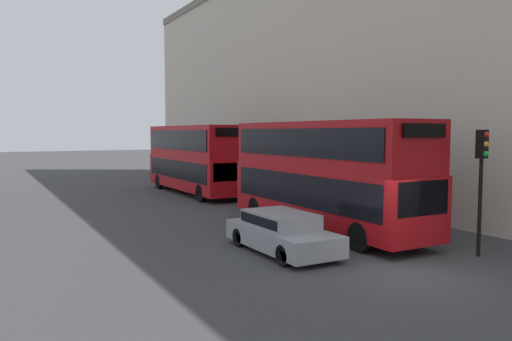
# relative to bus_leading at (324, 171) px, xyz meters

# --- Properties ---
(ground_plane) EXTENTS (200.00, 200.00, 0.00)m
(ground_plane) POSITION_rel_bus_leading_xyz_m (-1.60, -6.06, -2.40)
(ground_plane) COLOR #38383A
(bus_leading) EXTENTS (2.59, 10.26, 4.35)m
(bus_leading) POSITION_rel_bus_leading_xyz_m (0.00, 0.00, 0.00)
(bus_leading) COLOR #A80F14
(bus_leading) RESTS_ON ground
(bus_second_in_queue) EXTENTS (2.59, 10.74, 4.34)m
(bus_second_in_queue) POSITION_rel_bus_leading_xyz_m (-0.00, 13.75, -0.01)
(bus_second_in_queue) COLOR #A80F14
(bus_second_in_queue) RESTS_ON ground
(car_dark_sedan) EXTENTS (1.88, 4.52, 1.32)m
(car_dark_sedan) POSITION_rel_bus_leading_xyz_m (-3.40, -2.28, -1.69)
(car_dark_sedan) COLOR gray
(car_dark_sedan) RESTS_ON ground
(traffic_light) EXTENTS (0.30, 0.36, 4.01)m
(traffic_light) POSITION_rel_bus_leading_xyz_m (1.81, -5.77, 0.49)
(traffic_light) COLOR black
(traffic_light) RESTS_ON ground
(pedestrian) EXTENTS (0.36, 0.36, 1.58)m
(pedestrian) POSITION_rel_bus_leading_xyz_m (2.50, 2.59, -1.67)
(pedestrian) COLOR #334C6B
(pedestrian) RESTS_ON ground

